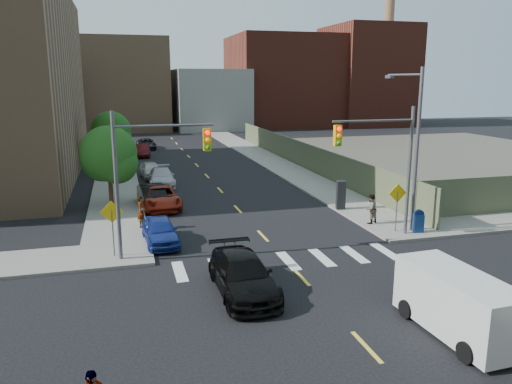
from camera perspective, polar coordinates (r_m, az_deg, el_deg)
ground at (r=20.25m, az=7.18°, el=-11.69°), size 160.00×160.00×0.00m
sidewalk_nw at (r=59.08m, az=-15.66°, el=4.21°), size 3.50×73.00×0.15m
sidewalk_ne at (r=60.94m, az=-0.90°, el=4.93°), size 3.50×73.00×0.15m
fence_north at (r=48.55m, az=5.19°, el=4.28°), size 0.12×44.00×2.50m
gravel_lot at (r=59.30m, az=21.42°, el=3.79°), size 36.00×42.00×0.06m
bg_bldg_west at (r=88.28m, az=-25.30°, el=10.01°), size 14.00×18.00×12.00m
bg_bldg_midwest at (r=89.01m, az=-14.78°, el=11.78°), size 14.00×16.00×15.00m
bg_bldg_center at (r=88.38m, az=-5.42°, el=10.50°), size 12.00×16.00×10.00m
bg_bldg_east at (r=93.67m, az=3.00°, el=12.50°), size 18.00×18.00×16.00m
bg_bldg_fareast at (r=98.04m, az=12.53°, el=12.82°), size 14.00×16.00×18.00m
smokestack at (r=100.11m, az=14.78°, el=15.56°), size 1.80×1.80×28.00m
signal_nw at (r=23.34m, az=-12.06°, el=3.05°), size 4.59×0.30×7.00m
signal_ne at (r=26.78m, az=14.48°, el=4.14°), size 4.59×0.30×7.00m
streetlight_ne at (r=28.60m, az=17.55°, el=5.88°), size 0.25×3.70×9.00m
warn_sign_nw at (r=24.34m, az=-16.13°, el=-2.89°), size 1.06×0.06×2.83m
warn_sign_ne at (r=28.28m, az=15.84°, el=-0.73°), size 1.06×0.06×2.83m
warn_sign_midwest at (r=37.54m, az=-15.94°, el=2.50°), size 1.06×0.06×2.83m
tree_west_near at (r=33.41m, az=-16.49°, el=3.84°), size 3.66×3.64×5.52m
tree_west_far at (r=48.29m, az=-16.22°, el=6.45°), size 3.66×3.64×5.52m
parked_car_blue at (r=26.34m, az=-10.91°, el=-4.38°), size 1.87×4.17×1.39m
parked_car_black at (r=33.96m, az=-11.71°, el=-0.48°), size 1.98×4.60×1.47m
parked_car_red at (r=33.69m, az=-10.92°, el=-0.58°), size 2.68×5.32×1.44m
parked_car_silver at (r=40.69m, az=-10.74°, el=1.69°), size 2.10×4.92×1.41m
parked_car_white at (r=44.24m, az=-11.94°, el=2.49°), size 2.02×4.20×1.38m
parked_car_maroon at (r=56.80m, az=-12.83°, el=4.66°), size 1.45×4.12×1.36m
parked_car_grey at (r=62.95m, az=-12.45°, el=5.40°), size 2.31×4.68×1.28m
black_sedan at (r=20.09m, az=-1.52°, el=-9.43°), size 2.17×5.27×1.53m
cargo_van at (r=18.27m, az=21.77°, el=-11.49°), size 2.14×4.76×2.14m
mailbox at (r=28.74m, az=18.07°, el=-3.18°), size 0.59×0.49×1.28m
payphone at (r=32.58m, az=9.67°, el=-0.34°), size 0.63×0.55×1.85m
pedestrian_west at (r=28.95m, az=-12.97°, el=-2.18°), size 0.59×0.75×1.80m
pedestrian_east at (r=29.68m, az=12.99°, el=-1.90°), size 1.02×0.92×1.73m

